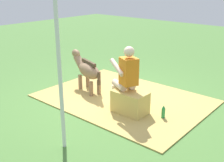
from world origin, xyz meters
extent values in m
plane|color=#4C7A38|center=(0.00, 0.00, 0.00)|extent=(24.00, 24.00, 0.00)
cube|color=tan|center=(-0.15, -0.15, 0.01)|extent=(3.54, 2.58, 0.02)
cube|color=tan|center=(-0.70, 0.34, 0.23)|extent=(0.67, 0.42, 0.46)
cylinder|color=beige|center=(-0.43, 0.35, 0.53)|extent=(0.42, 0.29, 0.14)
cylinder|color=beige|center=(-0.25, 0.26, 0.23)|extent=(0.11, 0.11, 0.46)
cube|color=black|center=(-0.25, 0.26, 0.03)|extent=(0.24, 0.18, 0.06)
cylinder|color=beige|center=(-0.51, 0.16, 0.53)|extent=(0.42, 0.29, 0.14)
cylinder|color=beige|center=(-0.33, 0.08, 0.23)|extent=(0.11, 0.11, 0.46)
cube|color=black|center=(-0.33, 0.08, 0.03)|extent=(0.24, 0.18, 0.06)
cube|color=orange|center=(-0.65, 0.34, 0.86)|extent=(0.39, 0.38, 0.52)
cylinder|color=beige|center=(-0.42, 0.41, 0.91)|extent=(0.49, 0.29, 0.26)
cylinder|color=beige|center=(-0.55, 0.12, 0.91)|extent=(0.49, 0.29, 0.26)
sphere|color=beige|center=(-0.65, 0.34, 1.24)|extent=(0.20, 0.20, 0.20)
ellipsoid|color=#8C6B4C|center=(0.71, 0.05, 0.53)|extent=(0.90, 0.56, 0.34)
cylinder|color=#8C6B4C|center=(1.01, 0.06, 0.18)|extent=(0.09, 0.09, 0.36)
cylinder|color=#8C6B4C|center=(0.95, -0.13, 0.18)|extent=(0.09, 0.09, 0.36)
cylinder|color=#8C6B4C|center=(0.47, 0.23, 0.18)|extent=(0.09, 0.09, 0.36)
cylinder|color=#8C6B4C|center=(0.41, 0.04, 0.18)|extent=(0.09, 0.09, 0.36)
cylinder|color=#8C6B4C|center=(1.19, -0.10, 0.63)|extent=(0.40, 0.28, 0.33)
ellipsoid|color=#8C6B4C|center=(1.36, -0.16, 0.79)|extent=(0.35, 0.25, 0.20)
cube|color=#4D3A2A|center=(0.71, 0.05, 0.72)|extent=(0.59, 0.24, 0.08)
cylinder|color=#4D3A2A|center=(0.26, 0.19, 0.48)|extent=(0.07, 0.07, 0.30)
cylinder|color=#268C3F|center=(-1.32, 0.11, 0.11)|extent=(0.07, 0.07, 0.22)
cone|color=#268C3F|center=(-1.32, 0.11, 0.25)|extent=(0.06, 0.06, 0.06)
cylinder|color=silver|center=(-0.63, 1.95, 1.30)|extent=(0.06, 0.06, 2.60)
camera|label=1|loc=(-3.72, 4.39, 2.48)|focal=45.24mm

